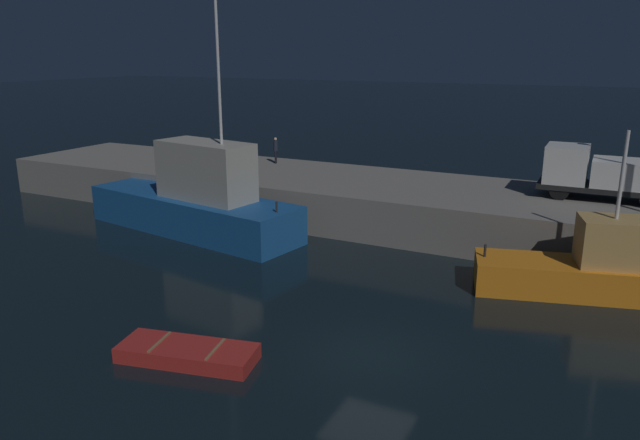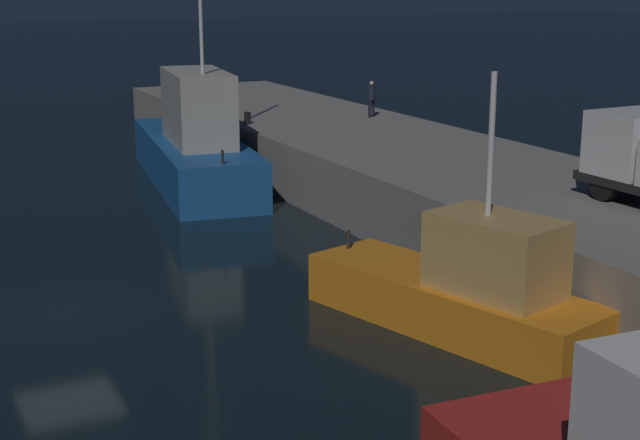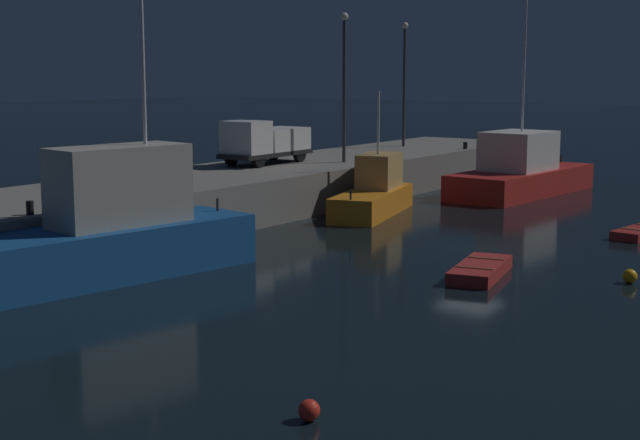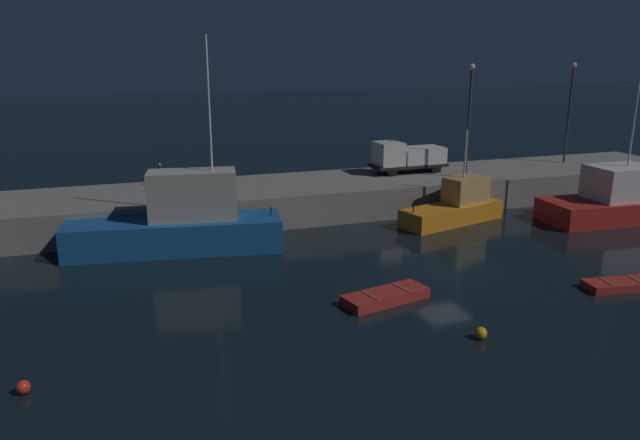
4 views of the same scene
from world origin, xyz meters
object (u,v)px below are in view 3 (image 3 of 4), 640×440
fishing_trawler_red (521,172)px  utility_truck (264,141)px  mooring_buoy_near (630,276)px  lamp_post_west (344,76)px  rowboat_white_mid (480,270)px  mooring_buoy_mid (309,410)px  bollard_west (465,146)px  lamp_post_east (404,75)px  fishing_boat_blue (102,234)px  bollard_central (30,208)px  fishing_boat_orange (374,193)px

fishing_trawler_red → utility_truck: size_ratio=2.00×
mooring_buoy_near → lamp_post_west: lamp_post_west is taller
rowboat_white_mid → mooring_buoy_mid: 15.41m
fishing_trawler_red → bollard_west: size_ratio=26.12×
rowboat_white_mid → lamp_post_west: 21.46m
lamp_post_west → rowboat_white_mid: bearing=-132.1°
lamp_post_west → lamp_post_east: (11.58, 2.84, 0.00)m
fishing_boat_blue → mooring_buoy_mid: fishing_boat_blue is taller
bollard_central → mooring_buoy_near: bearing=-58.9°
mooring_buoy_near → fishing_trawler_red: bearing=32.6°
rowboat_white_mid → lamp_post_east: 31.69m
rowboat_white_mid → mooring_buoy_near: (2.01, -4.78, 0.02)m
fishing_boat_orange → rowboat_white_mid: size_ratio=1.85×
utility_truck → bollard_west: bearing=-17.0°
lamp_post_west → bollard_central: 23.25m
rowboat_white_mid → bollard_central: bollard_central is taller
fishing_boat_blue → fishing_boat_orange: size_ratio=1.56×
mooring_buoy_mid → lamp_post_east: 46.01m
bollard_central → fishing_boat_orange: bearing=-7.4°
fishing_trawler_red → rowboat_white_mid: size_ratio=2.73×
bollard_central → utility_truck: bearing=13.2°
utility_truck → rowboat_white_mid: bearing=-119.4°
fishing_trawler_red → mooring_buoy_near: bearing=-147.4°
fishing_boat_orange → lamp_post_west: lamp_post_west is taller
fishing_trawler_red → bollard_west: bearing=56.1°
fishing_boat_blue → rowboat_white_mid: bearing=-53.3°
fishing_trawler_red → fishing_boat_blue: size_ratio=0.95×
lamp_post_west → fishing_boat_blue: bearing=-169.2°
fishing_boat_orange → bollard_central: (-19.57, 2.55, 1.37)m
lamp_post_east → rowboat_white_mid: bearing=-144.6°
mooring_buoy_near → lamp_post_east: lamp_post_east is taller
fishing_boat_blue → lamp_post_east: size_ratio=1.52×
fishing_boat_blue → lamp_post_east: 34.53m
fishing_boat_blue → bollard_central: 2.98m
fishing_boat_orange → lamp_post_west: (3.18, 4.03, 5.96)m
mooring_buoy_mid → bollard_west: bollard_west is taller
fishing_trawler_red → lamp_post_west: (-8.23, 7.20, 5.69)m
bollard_west → rowboat_white_mid: bearing=-152.3°
rowboat_white_mid → utility_truck: (10.22, 18.14, 3.23)m
rowboat_white_mid → utility_truck: utility_truck is taller
lamp_post_east → mooring_buoy_near: bearing=-135.6°
fishing_boat_orange → rowboat_white_mid: bearing=-133.4°
fishing_boat_blue → bollard_central: size_ratio=24.87×
fishing_trawler_red → lamp_post_east: (3.35, 10.04, 5.70)m
lamp_post_west → utility_truck: bearing=138.3°
fishing_trawler_red → lamp_post_west: 12.33m
utility_truck → bollard_west: 16.09m
lamp_post_east → bollard_west: lamp_post_east is taller
utility_truck → mooring_buoy_near: bearing=-109.7°
fishing_trawler_red → bollard_central: fishing_trawler_red is taller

